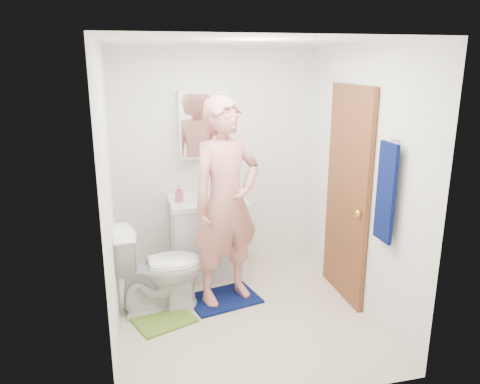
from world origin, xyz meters
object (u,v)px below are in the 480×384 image
Objects in this scene: medicine_cabinet at (202,125)px; toilet at (159,268)px; man at (226,202)px; soap_dispenser at (179,193)px; vanity_cabinet at (208,239)px; toothbrush_cup at (229,191)px; towel at (386,193)px.

medicine_cabinet is 0.85× the size of toilet.
man is at bearing -93.95° from toilet.
soap_dispenser is (0.27, 0.62, 0.52)m from toilet.
soap_dispenser is 0.71m from man.
soap_dispenser reaches higher than toilet.
medicine_cabinet reaches higher than vanity_cabinet.
toilet is at bearing -138.70° from toothbrush_cup.
soap_dispenser reaches higher than vanity_cabinet.
towel is at bearing -55.39° from medicine_cabinet.
towel reaches higher than soap_dispenser.
toilet is 4.70× the size of soap_dispenser.
toothbrush_cup is 0.73m from man.
vanity_cabinet is 4.55× the size of soap_dispenser.
toothbrush_cup is at bearing 55.30° from man.
soap_dispenser is at bearing 135.24° from towel.
soap_dispenser is at bearing -29.32° from toilet.
man is (0.07, -0.62, 0.59)m from vanity_cabinet.
vanity_cabinet is 0.86m from toilet.
man is at bearing -85.12° from medicine_cabinet.
vanity_cabinet is 1.14× the size of medicine_cabinet.
toilet is at bearing -113.62° from soap_dispenser.
toothbrush_cup is (0.54, 0.10, -0.04)m from soap_dispenser.
medicine_cabinet is at bearing -38.85° from toilet.
vanity_cabinet is 0.41× the size of man.
vanity_cabinet is 6.67× the size of toothbrush_cup.
towel is 2.10m from soap_dispenser.
man is at bearing -104.24° from toothbrush_cup.
vanity_cabinet is 0.97× the size of toilet.
man reaches higher than towel.
medicine_cabinet reaches higher than towel.
towel is 6.67× the size of toothbrush_cup.
towel is (1.18, -1.48, 0.85)m from vanity_cabinet.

